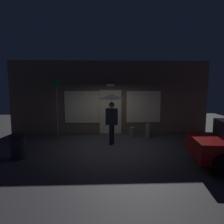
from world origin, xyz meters
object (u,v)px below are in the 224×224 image
(sidewalk_bollard, at_px, (148,131))
(sidewalk_bollard_2, at_px, (132,132))
(street_sign_post, at_px, (57,105))
(person_with_umbrella, at_px, (112,105))
(trash_bin, at_px, (19,146))

(sidewalk_bollard, height_order, sidewalk_bollard_2, sidewalk_bollard)
(street_sign_post, xyz_separation_m, sidewalk_bollard_2, (3.47, 0.08, -1.33))
(sidewalk_bollard, bearing_deg, person_with_umbrella, -148.15)
(street_sign_post, distance_m, sidewalk_bollard, 4.43)
(trash_bin, bearing_deg, sidewalk_bollard_2, 32.32)
(street_sign_post, xyz_separation_m, trash_bin, (-0.79, -2.61, -1.16))
(person_with_umbrella, xyz_separation_m, sidewalk_bollard_2, (1.00, 1.14, -1.41))
(person_with_umbrella, distance_m, street_sign_post, 2.68)
(sidewalk_bollard, bearing_deg, sidewalk_bollard_2, 177.77)
(sidewalk_bollard, height_order, trash_bin, trash_bin)
(street_sign_post, bearing_deg, person_with_umbrella, -23.24)
(street_sign_post, bearing_deg, sidewalk_bollard_2, 1.35)
(sidewalk_bollard, xyz_separation_m, trash_bin, (-5.04, -2.67, 0.10))
(person_with_umbrella, distance_m, sidewalk_bollard_2, 2.07)
(sidewalk_bollard_2, bearing_deg, person_with_umbrella, -131.40)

